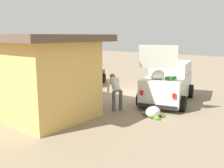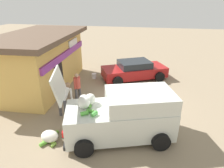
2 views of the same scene
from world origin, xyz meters
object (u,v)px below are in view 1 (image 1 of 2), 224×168
customer_bending (115,88)px  vendor_standing (95,85)px  delivery_van (168,82)px  paint_bucket (53,91)px  parked_sedan (83,76)px  unloaded_banana_pile (153,112)px  storefront_bar (22,72)px

customer_bending → vendor_standing: bearing=-4.6°
delivery_van → paint_bucket: (5.63, 2.80, -0.79)m
delivery_van → parked_sedan: 6.15m
customer_bending → paint_bucket: (4.65, -0.03, -0.77)m
parked_sedan → customer_bending: bearing=152.1°
vendor_standing → unloaded_banana_pile: 3.30m
vendor_standing → customer_bending: (-1.36, 0.11, 0.03)m
storefront_bar → paint_bucket: 3.55m
delivery_van → unloaded_banana_pile: size_ratio=4.69×
storefront_bar → parked_sedan: bearing=-67.7°
delivery_van → unloaded_banana_pile: bearing=108.3°
storefront_bar → unloaded_banana_pile: bearing=-149.3°
parked_sedan → vendor_standing: vendor_standing is taller
customer_bending → parked_sedan: bearing=-27.9°
delivery_van → parked_sedan: bearing=0.9°
delivery_van → customer_bending: 2.99m
delivery_van → unloaded_banana_pile: (-0.89, 2.68, -0.76)m
parked_sedan → vendor_standing: 4.63m
storefront_bar → parked_sedan: size_ratio=1.63×
paint_bucket → unloaded_banana_pile: bearing=-179.0°
delivery_van → vendor_standing: 3.58m
customer_bending → unloaded_banana_pile: customer_bending is taller
vendor_standing → unloaded_banana_pile: size_ratio=1.62×
storefront_bar → customer_bending: (-2.94, -2.70, -0.73)m
parked_sedan → unloaded_banana_pile: bearing=159.8°
customer_bending → storefront_bar: bearing=42.6°
unloaded_banana_pile → paint_bucket: bearing=1.0°
paint_bucket → parked_sedan: bearing=-79.2°
customer_bending → unloaded_banana_pile: (-1.86, -0.15, -0.74)m
storefront_bar → paint_bucket: storefront_bar is taller
parked_sedan → paint_bucket: size_ratio=13.48×
customer_bending → delivery_van: bearing=-109.0°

